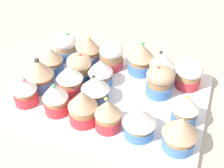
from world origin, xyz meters
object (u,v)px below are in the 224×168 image
object	(u,v)px
cupcake_3	(111,55)
cupcake_12	(70,79)
cupcake_5	(66,46)
cupcake_13	(40,74)
cupcake_4	(89,49)
cupcake_10	(185,109)
cupcake_2	(141,57)
cupcake_16	(108,114)
cupcake_9	(52,60)
cupcake_17	(83,107)
cupcake_18	(55,97)
cupcake_14	(180,132)
cupcake_0	(189,74)
baking_tray	(112,96)
cupcake_15	(139,122)
cupcake_8	(79,67)
cupcake_6	(160,81)
cupcake_7	(100,72)
cupcake_19	(24,90)
cupcake_11	(95,88)
cupcake_1	(162,65)

from	to	relation	value
cupcake_3	cupcake_12	distance (cm)	13.64
cupcake_5	cupcake_13	distance (cm)	13.18
cupcake_4	cupcake_10	distance (cm)	30.24
cupcake_2	cupcake_16	distance (cm)	20.57
cupcake_9	cupcake_10	size ratio (longest dim) A/B	0.94
cupcake_17	cupcake_18	size ratio (longest dim) A/B	0.99
cupcake_14	cupcake_0	bearing A→B (deg)	-85.92
cupcake_14	cupcake_17	bearing A→B (deg)	-0.62
cupcake_4	baking_tray	bearing A→B (deg)	134.68
cupcake_12	cupcake_14	world-z (taller)	cupcake_14
cupcake_12	cupcake_16	size ratio (longest dim) A/B	1.00
cupcake_5	cupcake_12	xyz separation A→B (cm)	(-7.28, 12.23, 0.17)
cupcake_15	cupcake_17	size ratio (longest dim) A/B	0.82
cupcake_8	cupcake_13	size ratio (longest dim) A/B	0.86
cupcake_4	cupcake_17	xyz separation A→B (cm)	(-7.42, 20.21, -0.06)
cupcake_6	cupcake_17	world-z (taller)	cupcake_17
cupcake_9	cupcake_16	xyz separation A→B (cm)	(-19.80, 13.15, 0.21)
cupcake_7	cupcake_19	xyz separation A→B (cm)	(13.07, 11.92, 0.07)
cupcake_2	cupcake_19	size ratio (longest dim) A/B	1.20
cupcake_11	cupcake_12	bearing A→B (deg)	-6.82
cupcake_7	cupcake_18	size ratio (longest dim) A/B	0.84
cupcake_8	cupcake_15	bearing A→B (deg)	145.74
cupcake_0	cupcake_10	bearing A→B (deg)	95.60
cupcake_1	cupcake_9	distance (cm)	26.98
cupcake_3	cupcake_12	world-z (taller)	cupcake_12
cupcake_3	cupcake_7	xyz separation A→B (cm)	(0.14, 7.22, -0.07)
cupcake_6	cupcake_12	bearing A→B (deg)	18.53
cupcake_3	cupcake_7	distance (cm)	7.22
cupcake_1	cupcake_16	world-z (taller)	cupcake_1
cupcake_2	cupcake_10	distance (cm)	19.17
baking_tray	cupcake_12	size ratio (longest dim) A/B	5.74
cupcake_8	cupcake_18	world-z (taller)	cupcake_18
cupcake_5	cupcake_7	distance (cm)	14.37
cupcake_14	cupcake_5	bearing A→B (deg)	-30.68
cupcake_10	cupcake_11	bearing A→B (deg)	-0.01
cupcake_17	cupcake_19	world-z (taller)	cupcake_17
cupcake_5	cupcake_16	size ratio (longest dim) A/B	1.00
cupcake_10	cupcake_7	bearing A→B (deg)	-16.21
cupcake_4	cupcake_8	distance (cm)	7.34
cupcake_12	cupcake_17	world-z (taller)	cupcake_17
cupcake_4	cupcake_19	world-z (taller)	cupcake_4
baking_tray	cupcake_0	distance (cm)	18.59
baking_tray	cupcake_5	distance (cm)	19.62
baking_tray	cupcake_10	size ratio (longest dim) A/B	5.91
cupcake_10	cupcake_17	distance (cm)	20.76
cupcake_0	cupcake_13	size ratio (longest dim) A/B	0.76
cupcake_2	cupcake_13	world-z (taller)	cupcake_2
cupcake_4	cupcake_10	bearing A→B (deg)	153.49
cupcake_5	cupcake_10	distance (cm)	35.89
cupcake_4	cupcake_18	xyz separation A→B (cm)	(-0.86, 19.59, -0.10)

